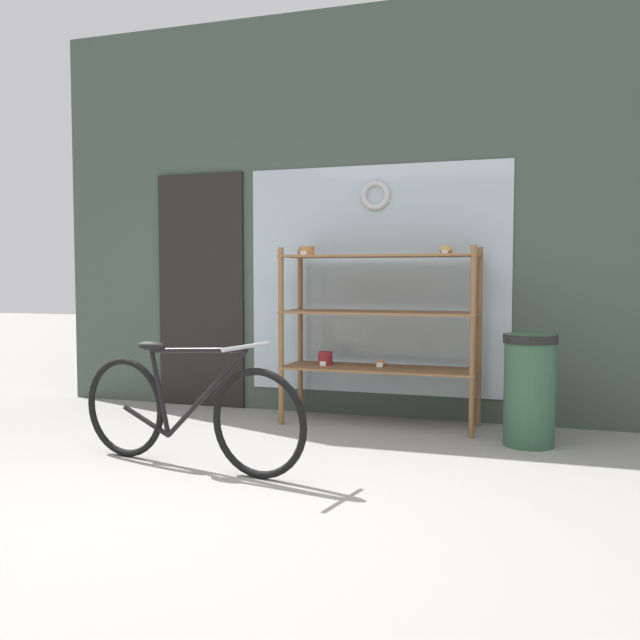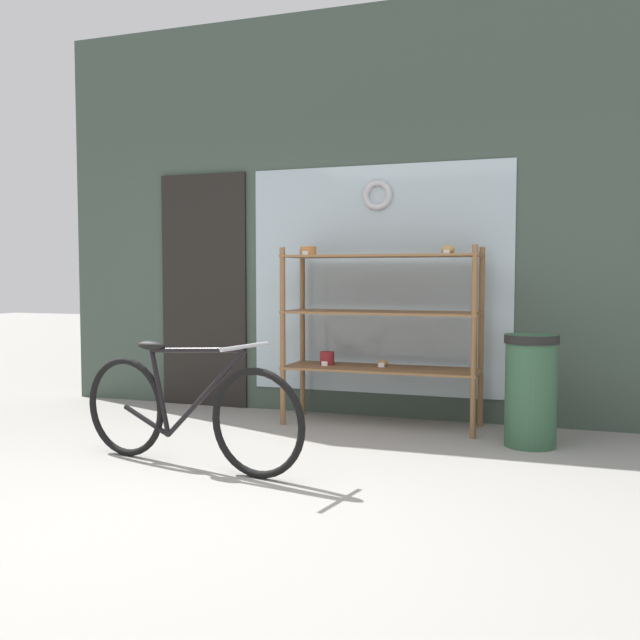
{
  "view_description": "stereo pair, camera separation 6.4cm",
  "coord_description": "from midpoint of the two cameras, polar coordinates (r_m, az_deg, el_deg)",
  "views": [
    {
      "loc": [
        1.64,
        -3.25,
        1.19
      ],
      "look_at": [
        0.16,
        1.2,
        0.89
      ],
      "focal_mm": 40.0,
      "sensor_mm": 36.0,
      "label": 1
    },
    {
      "loc": [
        1.7,
        -3.23,
        1.19
      ],
      "look_at": [
        0.16,
        1.2,
        0.89
      ],
      "focal_mm": 40.0,
      "sensor_mm": 36.0,
      "label": 2
    }
  ],
  "objects": [
    {
      "name": "ground_plane",
      "position": [
        3.83,
        -8.7,
        -14.53
      ],
      "size": [
        30.0,
        30.0,
        0.0
      ],
      "primitive_type": "plane",
      "color": "gray"
    },
    {
      "name": "storefront_facade",
      "position": [
        6.09,
        2.11,
        8.09
      ],
      "size": [
        5.59,
        0.13,
        3.42
      ],
      "color": "#3D4C42",
      "rests_on": "ground_plane"
    },
    {
      "name": "display_case",
      "position": [
        5.63,
        4.29,
        0.27
      ],
      "size": [
        1.54,
        0.49,
        1.42
      ],
      "color": "brown",
      "rests_on": "ground_plane"
    },
    {
      "name": "bicycle",
      "position": [
        4.53,
        -11.02,
        -7.12
      ],
      "size": [
        1.68,
        0.49,
        0.78
      ],
      "rotation": [
        0.0,
        0.0,
        -0.18
      ],
      "color": "black",
      "rests_on": "ground_plane"
    },
    {
      "name": "trash_bin",
      "position": [
        5.18,
        16.08,
        -5.1
      ],
      "size": [
        0.37,
        0.37,
        0.78
      ],
      "color": "#2D5138",
      "rests_on": "ground_plane"
    }
  ]
}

